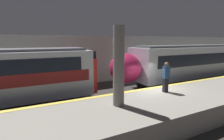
% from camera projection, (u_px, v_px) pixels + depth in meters
% --- Properties ---
extents(ground_plane, '(120.00, 120.00, 0.00)m').
position_uv_depth(ground_plane, '(151.00, 104.00, 11.37)').
color(ground_plane, '#33302D').
extents(platform, '(40.00, 3.97, 1.10)m').
position_uv_depth(platform, '(175.00, 106.00, 9.55)').
color(platform, gray).
rests_on(platform, ground).
extents(station_rear_barrier, '(50.00, 0.15, 4.49)m').
position_uv_depth(station_rear_barrier, '(105.00, 59.00, 17.13)').
color(station_rear_barrier, '#B2AD9E').
rests_on(station_rear_barrier, ground).
extents(support_pillar_near, '(0.52, 0.52, 3.63)m').
position_uv_depth(support_pillar_near, '(119.00, 67.00, 7.86)').
color(support_pillar_near, slate).
rests_on(support_pillar_near, platform).
extents(train_modern, '(23.35, 2.89, 3.62)m').
position_uv_depth(train_modern, '(213.00, 62.00, 18.28)').
color(train_modern, black).
rests_on(train_modern, ground).
extents(person_waiting, '(0.38, 0.24, 1.75)m').
position_uv_depth(person_waiting, '(166.00, 76.00, 10.06)').
color(person_waiting, black).
rests_on(person_waiting, platform).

